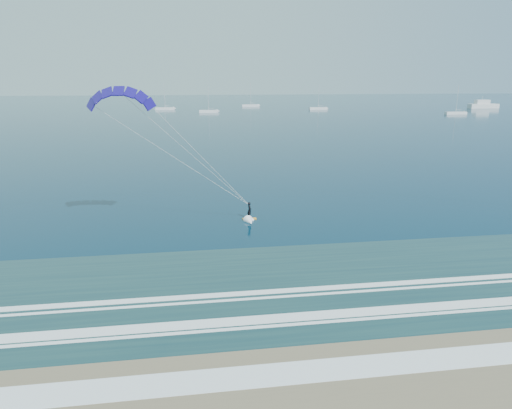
{
  "coord_description": "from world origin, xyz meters",
  "views": [
    {
      "loc": [
        -8.05,
        -21.56,
        15.63
      ],
      "look_at": [
        -1.36,
        24.13,
        2.87
      ],
      "focal_mm": 32.0,
      "sensor_mm": 36.0,
      "label": 1
    }
  ],
  "objects_px": {
    "sailboat_4": "(456,113)",
    "motor_yacht": "(483,105)",
    "kitesurfer_rig": "(188,152)",
    "sailboat_1": "(209,111)",
    "sailboat_2": "(251,105)",
    "sailboat_0": "(165,108)",
    "sailboat_3": "(318,108)"
  },
  "relations": [
    {
      "from": "sailboat_0",
      "to": "sailboat_1",
      "type": "bearing_deg",
      "value": -48.26
    },
    {
      "from": "sailboat_1",
      "to": "sailboat_3",
      "type": "height_order",
      "value": "sailboat_3"
    },
    {
      "from": "sailboat_0",
      "to": "sailboat_3",
      "type": "bearing_deg",
      "value": -7.61
    },
    {
      "from": "sailboat_0",
      "to": "sailboat_2",
      "type": "xyz_separation_m",
      "value": [
        47.96,
        20.99,
        0.0
      ]
    },
    {
      "from": "motor_yacht",
      "to": "sailboat_4",
      "type": "distance_m",
      "value": 56.07
    },
    {
      "from": "kitesurfer_rig",
      "to": "sailboat_3",
      "type": "xyz_separation_m",
      "value": [
        67.77,
        188.96,
        -7.58
      ]
    },
    {
      "from": "sailboat_1",
      "to": "sailboat_2",
      "type": "height_order",
      "value": "sailboat_2"
    },
    {
      "from": "sailboat_4",
      "to": "motor_yacht",
      "type": "bearing_deg",
      "value": 44.66
    },
    {
      "from": "sailboat_1",
      "to": "sailboat_2",
      "type": "xyz_separation_m",
      "value": [
        26.32,
        45.23,
        0.01
      ]
    },
    {
      "from": "motor_yacht",
      "to": "sailboat_2",
      "type": "height_order",
      "value": "sailboat_2"
    },
    {
      "from": "kitesurfer_rig",
      "to": "sailboat_1",
      "type": "xyz_separation_m",
      "value": [
        9.9,
        175.32,
        -7.59
      ]
    },
    {
      "from": "kitesurfer_rig",
      "to": "sailboat_2",
      "type": "distance_m",
      "value": 223.64
    },
    {
      "from": "sailboat_1",
      "to": "sailboat_3",
      "type": "xyz_separation_m",
      "value": [
        57.87,
        13.63,
        0.0
      ]
    },
    {
      "from": "motor_yacht",
      "to": "sailboat_4",
      "type": "relative_size",
      "value": 1.24
    },
    {
      "from": "sailboat_0",
      "to": "sailboat_1",
      "type": "relative_size",
      "value": 1.06
    },
    {
      "from": "motor_yacht",
      "to": "sailboat_0",
      "type": "xyz_separation_m",
      "value": [
        -171.98,
        12.69,
        -1.09
      ]
    },
    {
      "from": "motor_yacht",
      "to": "sailboat_0",
      "type": "bearing_deg",
      "value": 175.78
    },
    {
      "from": "sailboat_0",
      "to": "sailboat_3",
      "type": "xyz_separation_m",
      "value": [
        79.51,
        -10.62,
        -0.0
      ]
    },
    {
      "from": "sailboat_0",
      "to": "motor_yacht",
      "type": "bearing_deg",
      "value": -4.22
    },
    {
      "from": "sailboat_1",
      "to": "sailboat_0",
      "type": "bearing_deg",
      "value": 131.74
    },
    {
      "from": "kitesurfer_rig",
      "to": "sailboat_4",
      "type": "xyz_separation_m",
      "value": [
        120.36,
        147.48,
        -7.58
      ]
    },
    {
      "from": "sailboat_2",
      "to": "sailboat_1",
      "type": "bearing_deg",
      "value": -120.2
    },
    {
      "from": "sailboat_1",
      "to": "sailboat_4",
      "type": "relative_size",
      "value": 0.95
    },
    {
      "from": "kitesurfer_rig",
      "to": "sailboat_3",
      "type": "bearing_deg",
      "value": 70.27
    },
    {
      "from": "kitesurfer_rig",
      "to": "motor_yacht",
      "type": "distance_m",
      "value": 246.27
    },
    {
      "from": "motor_yacht",
      "to": "sailboat_3",
      "type": "height_order",
      "value": "sailboat_3"
    },
    {
      "from": "sailboat_0",
      "to": "sailboat_4",
      "type": "bearing_deg",
      "value": -21.52
    },
    {
      "from": "sailboat_1",
      "to": "sailboat_2",
      "type": "distance_m",
      "value": 52.33
    },
    {
      "from": "kitesurfer_rig",
      "to": "sailboat_3",
      "type": "relative_size",
      "value": 1.4
    },
    {
      "from": "sailboat_2",
      "to": "sailboat_0",
      "type": "bearing_deg",
      "value": -156.37
    },
    {
      "from": "sailboat_1",
      "to": "sailboat_2",
      "type": "relative_size",
      "value": 0.92
    },
    {
      "from": "sailboat_2",
      "to": "sailboat_4",
      "type": "relative_size",
      "value": 1.03
    }
  ]
}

